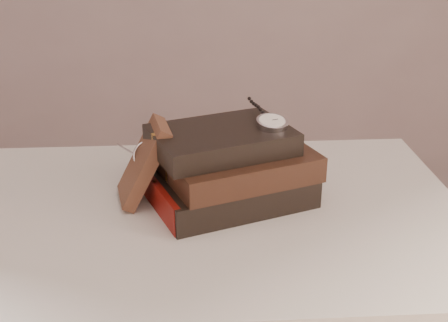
{
  "coord_description": "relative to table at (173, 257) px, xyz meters",
  "views": [
    {
      "loc": [
        0.03,
        -0.56,
        1.23
      ],
      "look_at": [
        0.09,
        0.38,
        0.82
      ],
      "focal_mm": 48.34,
      "sensor_mm": 36.0,
      "label": 1
    }
  ],
  "objects": [
    {
      "name": "pocket_watch",
      "position": [
        0.17,
        0.04,
        0.23
      ],
      "size": [
        0.07,
        0.16,
        0.02
      ],
      "color": "silver",
      "rests_on": "book_stack"
    },
    {
      "name": "eyeglasses",
      "position": [
        -0.02,
        0.08,
        0.17
      ],
      "size": [
        0.15,
        0.16,
        0.05
      ],
      "color": "silver",
      "rests_on": "book_stack"
    },
    {
      "name": "journal",
      "position": [
        -0.05,
        0.04,
        0.16
      ],
      "size": [
        0.11,
        0.11,
        0.14
      ],
      "primitive_type": "cube",
      "rotation": [
        0.0,
        0.49,
        0.18
      ],
      "color": "#3E2318",
      "rests_on": "table"
    },
    {
      "name": "table",
      "position": [
        0.0,
        0.0,
        0.0
      ],
      "size": [
        1.0,
        0.6,
        0.75
      ],
      "color": "beige",
      "rests_on": "ground"
    },
    {
      "name": "book_stack",
      "position": [
        0.1,
        0.03,
        0.15
      ],
      "size": [
        0.31,
        0.26,
        0.13
      ],
      "color": "black",
      "rests_on": "table"
    }
  ]
}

